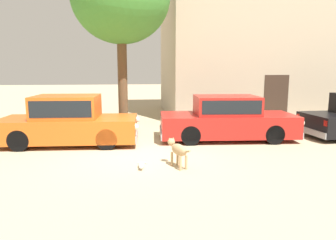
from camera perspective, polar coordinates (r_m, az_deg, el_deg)
The scene contains 6 objects.
ground_plane at distance 8.85m, azimuth -6.08°, elevation -6.08°, with size 80.00×80.00×0.00m, color tan.
parked_sedan_nearest at distance 10.18m, azimuth -17.84°, elevation -0.11°, with size 4.40×1.93×1.54m.
parked_sedan_second at distance 10.58m, azimuth 10.77°, elevation 0.36°, with size 4.66×2.04×1.47m.
apartment_block at distance 18.27m, azimuth 20.66°, elevation 14.96°, with size 12.66×6.76×8.64m.
stray_dog_spotted at distance 7.49m, azimuth 1.79°, elevation -5.44°, with size 0.46×0.95×0.68m.
stray_cat at distance 7.54m, azimuth -4.95°, elevation -8.26°, with size 0.22×0.61×0.16m.
Camera 1 is at (-0.03, -8.53, 2.35)m, focal length 33.10 mm.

